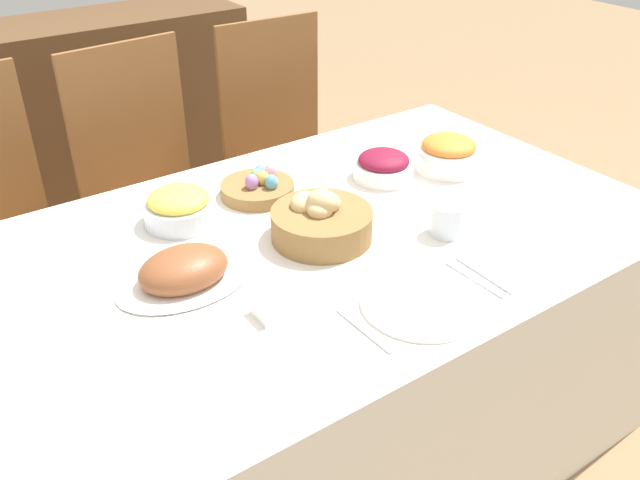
{
  "coord_description": "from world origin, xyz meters",
  "views": [
    {
      "loc": [
        -0.73,
        -1.17,
        1.58
      ],
      "look_at": [
        0.03,
        -0.08,
        0.77
      ],
      "focal_mm": 38.0,
      "sensor_mm": 36.0,
      "label": 1
    }
  ],
  "objects": [
    {
      "name": "ground_plane",
      "position": [
        0.0,
        0.0,
        0.0
      ],
      "size": [
        12.0,
        12.0,
        0.0
      ],
      "primitive_type": "plane",
      "color": "#937551"
    },
    {
      "name": "dinner_plate",
      "position": [
        0.09,
        -0.36,
        0.73
      ],
      "size": [
        0.26,
        0.26,
        0.01
      ],
      "color": "white",
      "rests_on": "dining_table"
    },
    {
      "name": "chair_far_right",
      "position": [
        0.53,
        0.87,
        0.52
      ],
      "size": [
        0.43,
        0.43,
        0.99
      ],
      "rotation": [
        0.0,
        0.0,
        -0.03
      ],
      "color": "brown",
      "rests_on": "ground"
    },
    {
      "name": "egg_basket",
      "position": [
        0.07,
        0.26,
        0.75
      ],
      "size": [
        0.2,
        0.2,
        0.08
      ],
      "color": "olive",
      "rests_on": "dining_table"
    },
    {
      "name": "butter_dish",
      "position": [
        -0.16,
        -0.21,
        0.74
      ],
      "size": [
        0.11,
        0.07,
        0.03
      ],
      "color": "white",
      "rests_on": "dining_table"
    },
    {
      "name": "sideboard",
      "position": [
        0.18,
        1.79,
        0.45
      ],
      "size": [
        1.22,
        0.44,
        0.9
      ],
      "color": "brown",
      "rests_on": "ground"
    },
    {
      "name": "bread_basket",
      "position": [
        0.08,
        -0.02,
        0.77
      ],
      "size": [
        0.25,
        0.25,
        0.13
      ],
      "color": "olive",
      "rests_on": "dining_table"
    },
    {
      "name": "carrot_bowl",
      "position": [
        0.6,
        0.09,
        0.77
      ],
      "size": [
        0.18,
        0.18,
        0.1
      ],
      "color": "white",
      "rests_on": "dining_table"
    },
    {
      "name": "drinking_cup",
      "position": [
        0.34,
        -0.18,
        0.77
      ],
      "size": [
        0.08,
        0.08,
        0.08
      ],
      "color": "silver",
      "rests_on": "dining_table"
    },
    {
      "name": "fork",
      "position": [
        -0.06,
        -0.36,
        0.73
      ],
      "size": [
        0.01,
        0.17,
        0.0
      ],
      "rotation": [
        0.0,
        0.0,
        0.02
      ],
      "color": "#B7B7BC",
      "rests_on": "dining_table"
    },
    {
      "name": "chair_far_center",
      "position": [
        -0.01,
        0.87,
        0.52
      ],
      "size": [
        0.46,
        0.46,
        0.99
      ],
      "rotation": [
        0.0,
        0.0,
        0.1
      ],
      "color": "brown",
      "rests_on": "ground"
    },
    {
      "name": "beet_salad_bowl",
      "position": [
        0.41,
        0.15,
        0.76
      ],
      "size": [
        0.17,
        0.17,
        0.08
      ],
      "color": "white",
      "rests_on": "dining_table"
    },
    {
      "name": "spoon",
      "position": [
        0.28,
        -0.36,
        0.73
      ],
      "size": [
        0.01,
        0.17,
        0.0
      ],
      "rotation": [
        0.0,
        0.0,
        -0.02
      ],
      "color": "#B7B7BC",
      "rests_on": "dining_table"
    },
    {
      "name": "pineapple_bowl",
      "position": [
        -0.17,
        0.25,
        0.77
      ],
      "size": [
        0.18,
        0.18,
        0.09
      ],
      "color": "silver",
      "rests_on": "dining_table"
    },
    {
      "name": "dining_table",
      "position": [
        0.0,
        0.0,
        0.36
      ],
      "size": [
        1.88,
        1.04,
        0.73
      ],
      "color": "white",
      "rests_on": "ground"
    },
    {
      "name": "ham_platter",
      "position": [
        -0.28,
        -0.0,
        0.75
      ],
      "size": [
        0.31,
        0.22,
        0.09
      ],
      "color": "white",
      "rests_on": "dining_table"
    },
    {
      "name": "knife",
      "position": [
        0.25,
        -0.36,
        0.73
      ],
      "size": [
        0.01,
        0.17,
        0.0
      ],
      "rotation": [
        0.0,
        0.0,
        0.02
      ],
      "color": "#B7B7BC",
      "rests_on": "dining_table"
    }
  ]
}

